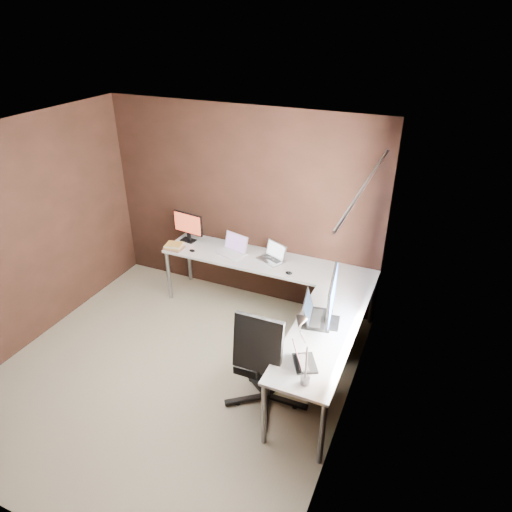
{
  "coord_description": "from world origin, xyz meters",
  "views": [
    {
      "loc": [
        2.3,
        -3.02,
        3.45
      ],
      "look_at": [
        0.57,
        0.95,
        1.09
      ],
      "focal_mm": 32.0,
      "sensor_mm": 36.0,
      "label": 1
    }
  ],
  "objects_px": {
    "drawer_pedestal": "(332,324)",
    "laptop_black_small": "(302,360)",
    "laptop_white": "(233,249)",
    "desk_lamp": "(302,341)",
    "laptop_silver": "(273,256)",
    "monitor_left": "(188,225)",
    "wastebasket": "(317,382)",
    "laptop_black_big": "(314,315)",
    "monitor_right": "(332,298)",
    "office_chair": "(265,376)",
    "book_stack": "(174,246)"
  },
  "relations": [
    {
      "from": "drawer_pedestal",
      "to": "laptop_black_small",
      "type": "bearing_deg",
      "value": -88.74
    },
    {
      "from": "laptop_white",
      "to": "desk_lamp",
      "type": "bearing_deg",
      "value": -35.03
    },
    {
      "from": "laptop_white",
      "to": "laptop_silver",
      "type": "relative_size",
      "value": 1.06
    },
    {
      "from": "monitor_left",
      "to": "wastebasket",
      "type": "distance_m",
      "value": 2.64
    },
    {
      "from": "monitor_left",
      "to": "laptop_black_big",
      "type": "xyz_separation_m",
      "value": [
        2.04,
        -1.02,
        -0.17
      ]
    },
    {
      "from": "wastebasket",
      "to": "desk_lamp",
      "type": "bearing_deg",
      "value": -91.21
    },
    {
      "from": "drawer_pedestal",
      "to": "monitor_right",
      "type": "height_order",
      "value": "monitor_right"
    },
    {
      "from": "monitor_right",
      "to": "office_chair",
      "type": "xyz_separation_m",
      "value": [
        -0.45,
        -0.55,
        -0.69
      ]
    },
    {
      "from": "laptop_black_small",
      "to": "desk_lamp",
      "type": "height_order",
      "value": "desk_lamp"
    },
    {
      "from": "drawer_pedestal",
      "to": "laptop_silver",
      "type": "height_order",
      "value": "laptop_silver"
    },
    {
      "from": "monitor_right",
      "to": "wastebasket",
      "type": "bearing_deg",
      "value": 167.16
    },
    {
      "from": "book_stack",
      "to": "office_chair",
      "type": "xyz_separation_m",
      "value": [
        1.8,
        -1.28,
        -0.43
      ]
    },
    {
      "from": "laptop_silver",
      "to": "laptop_black_small",
      "type": "height_order",
      "value": "laptop_silver"
    },
    {
      "from": "drawer_pedestal",
      "to": "monitor_left",
      "type": "height_order",
      "value": "monitor_left"
    },
    {
      "from": "desk_lamp",
      "to": "laptop_black_big",
      "type": "bearing_deg",
      "value": 111.18
    },
    {
      "from": "drawer_pedestal",
      "to": "laptop_white",
      "type": "xyz_separation_m",
      "value": [
        -1.42,
        0.36,
        0.48
      ]
    },
    {
      "from": "laptop_black_big",
      "to": "desk_lamp",
      "type": "xyz_separation_m",
      "value": [
        0.13,
        -0.81,
        0.31
      ]
    },
    {
      "from": "drawer_pedestal",
      "to": "laptop_white",
      "type": "relative_size",
      "value": 1.49
    },
    {
      "from": "monitor_left",
      "to": "office_chair",
      "type": "height_order",
      "value": "office_chair"
    },
    {
      "from": "laptop_white",
      "to": "laptop_black_big",
      "type": "distance_m",
      "value": 1.64
    },
    {
      "from": "drawer_pedestal",
      "to": "wastebasket",
      "type": "xyz_separation_m",
      "value": [
        0.07,
        -0.82,
        -0.13
      ]
    },
    {
      "from": "laptop_silver",
      "to": "monitor_left",
      "type": "bearing_deg",
      "value": -157.86
    },
    {
      "from": "book_stack",
      "to": "drawer_pedestal",
      "type": "bearing_deg",
      "value": -4.29
    },
    {
      "from": "drawer_pedestal",
      "to": "laptop_silver",
      "type": "xyz_separation_m",
      "value": [
        -0.9,
        0.4,
        0.48
      ]
    },
    {
      "from": "desk_lamp",
      "to": "office_chair",
      "type": "bearing_deg",
      "value": 159.59
    },
    {
      "from": "drawer_pedestal",
      "to": "laptop_white",
      "type": "bearing_deg",
      "value": 165.6
    },
    {
      "from": "drawer_pedestal",
      "to": "monitor_right",
      "type": "xyz_separation_m",
      "value": [
        0.09,
        -0.57,
        0.73
      ]
    },
    {
      "from": "laptop_silver",
      "to": "office_chair",
      "type": "height_order",
      "value": "office_chair"
    },
    {
      "from": "book_stack",
      "to": "monitor_left",
      "type": "bearing_deg",
      "value": 80.22
    },
    {
      "from": "wastebasket",
      "to": "laptop_white",
      "type": "bearing_deg",
      "value": 141.56
    },
    {
      "from": "laptop_black_small",
      "to": "office_chair",
      "type": "distance_m",
      "value": 0.6
    },
    {
      "from": "laptop_black_big",
      "to": "book_stack",
      "type": "xyz_separation_m",
      "value": [
        -2.09,
        0.73,
        -0.02
      ]
    },
    {
      "from": "drawer_pedestal",
      "to": "office_chair",
      "type": "relative_size",
      "value": 0.53
    },
    {
      "from": "monitor_left",
      "to": "laptop_black_small",
      "type": "xyz_separation_m",
      "value": [
        2.14,
        -1.68,
        -0.18
      ]
    },
    {
      "from": "laptop_black_big",
      "to": "wastebasket",
      "type": "height_order",
      "value": "laptop_black_big"
    },
    {
      "from": "monitor_left",
      "to": "book_stack",
      "type": "height_order",
      "value": "monitor_left"
    },
    {
      "from": "book_stack",
      "to": "wastebasket",
      "type": "height_order",
      "value": "book_stack"
    },
    {
      "from": "laptop_white",
      "to": "laptop_silver",
      "type": "height_order",
      "value": "laptop_white"
    },
    {
      "from": "monitor_right",
      "to": "laptop_silver",
      "type": "relative_size",
      "value": 1.7
    },
    {
      "from": "laptop_white",
      "to": "office_chair",
      "type": "distance_m",
      "value": 1.87
    },
    {
      "from": "monitor_left",
      "to": "desk_lamp",
      "type": "distance_m",
      "value": 2.84
    },
    {
      "from": "book_stack",
      "to": "office_chair",
      "type": "bearing_deg",
      "value": -35.38
    },
    {
      "from": "laptop_white",
      "to": "desk_lamp",
      "type": "height_order",
      "value": "desk_lamp"
    },
    {
      "from": "laptop_black_small",
      "to": "desk_lamp",
      "type": "xyz_separation_m",
      "value": [
        0.03,
        -0.14,
        0.33
      ]
    },
    {
      "from": "laptop_black_small",
      "to": "office_chair",
      "type": "height_order",
      "value": "office_chair"
    },
    {
      "from": "laptop_white",
      "to": "laptop_black_small",
      "type": "distance_m",
      "value": 2.16
    },
    {
      "from": "monitor_right",
      "to": "wastebasket",
      "type": "relative_size",
      "value": 1.95
    },
    {
      "from": "office_chair",
      "to": "laptop_black_small",
      "type": "bearing_deg",
      "value": -18.67
    },
    {
      "from": "monitor_left",
      "to": "office_chair",
      "type": "distance_m",
      "value": 2.42
    },
    {
      "from": "laptop_black_small",
      "to": "laptop_black_big",
      "type": "bearing_deg",
      "value": -20.87
    }
  ]
}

